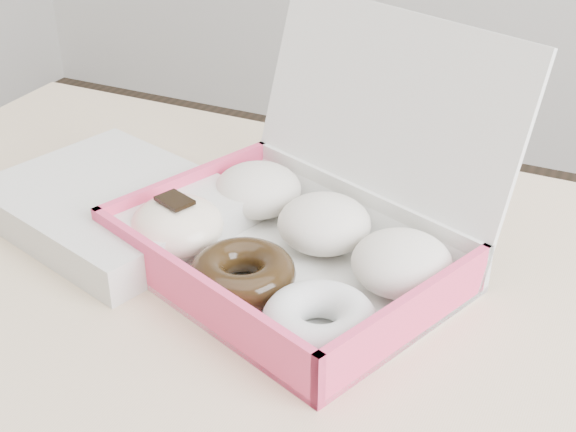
% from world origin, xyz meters
% --- Properties ---
extents(table, '(1.20, 0.80, 0.75)m').
position_xyz_m(table, '(0.00, 0.00, 0.67)').
color(table, '#D3B78B').
rests_on(table, ground).
extents(donut_box, '(0.39, 0.38, 0.23)m').
position_xyz_m(donut_box, '(-0.05, 0.10, 0.79)').
color(donut_box, white).
rests_on(donut_box, table).
extents(newspapers, '(0.30, 0.26, 0.04)m').
position_xyz_m(newspapers, '(-0.26, 0.09, 0.77)').
color(newspapers, white).
rests_on(newspapers, table).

